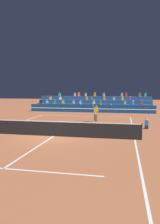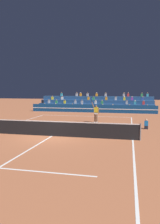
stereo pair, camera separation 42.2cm
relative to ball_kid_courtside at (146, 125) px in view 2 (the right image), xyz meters
name	(u,v)px [view 2 (the right image)]	position (x,y,z in m)	size (l,w,h in m)	color
ground_plane	(52,136)	(-6.62, -4.36, -0.33)	(120.00, 120.00, 0.00)	#AD603D
court_lines	(52,136)	(-6.62, -4.36, -0.33)	(11.10, 23.90, 0.01)	white
tennis_net	(52,128)	(-6.62, -4.36, 0.21)	(12.00, 0.10, 1.10)	slate
sponsor_banner_wall	(92,109)	(-6.62, 12.09, 0.22)	(18.00, 0.26, 1.10)	navy
bleacher_stand	(95,105)	(-6.62, 15.26, 0.51)	(17.69, 3.80, 2.83)	navy
ball_kid_courtside	(146,125)	(0.00, 0.00, 0.00)	(0.30, 0.36, 0.84)	black
tennis_player	(96,113)	(-4.58, 2.53, 0.66)	(1.01, 0.37, 2.48)	brown
tennis_ball	(60,131)	(-6.60, -2.54, -0.30)	(0.07, 0.07, 0.07)	#C6DB33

